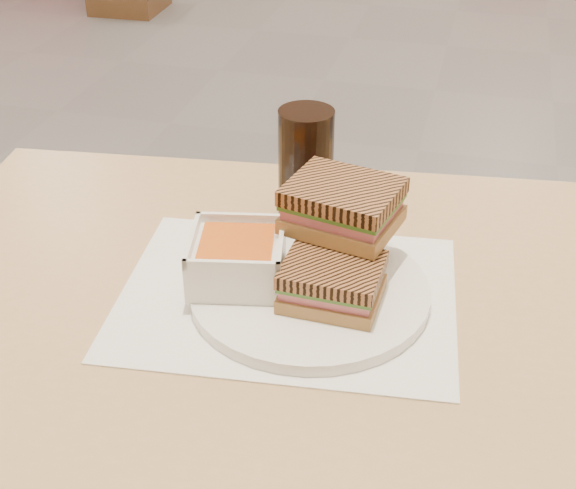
% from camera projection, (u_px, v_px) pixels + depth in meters
% --- Properties ---
extents(main_table, '(1.28, 0.84, 0.75)m').
position_uv_depth(main_table, '(381.00, 385.00, 0.96)').
color(main_table, tan).
rests_on(main_table, ground).
extents(tray_liner, '(0.42, 0.34, 0.00)m').
position_uv_depth(tray_liner, '(287.00, 296.00, 0.92)').
color(tray_liner, white).
rests_on(tray_liner, main_table).
extents(plate, '(0.28, 0.28, 0.01)m').
position_uv_depth(plate, '(310.00, 291.00, 0.92)').
color(plate, white).
rests_on(plate, tray_liner).
extents(soup_bowl, '(0.13, 0.13, 0.06)m').
position_uv_depth(soup_bowl, '(237.00, 260.00, 0.91)').
color(soup_bowl, white).
rests_on(soup_bowl, plate).
extents(panini_lower, '(0.11, 0.09, 0.05)m').
position_uv_depth(panini_lower, '(332.00, 282.00, 0.88)').
color(panini_lower, '#B08842').
rests_on(panini_lower, plate).
extents(panini_upper, '(0.14, 0.13, 0.06)m').
position_uv_depth(panini_upper, '(343.00, 206.00, 0.91)').
color(panini_upper, '#B08842').
rests_on(panini_upper, panini_lower).
extents(cola_glass, '(0.07, 0.07, 0.16)m').
position_uv_depth(cola_glass, '(306.00, 166.00, 1.03)').
color(cola_glass, black).
rests_on(cola_glass, main_table).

